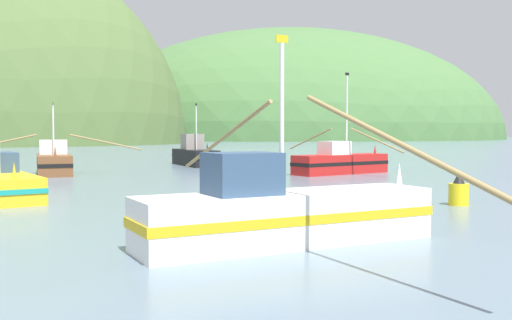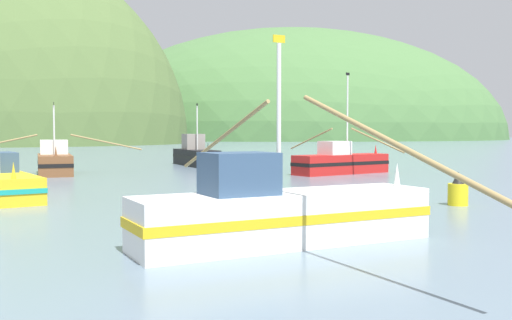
% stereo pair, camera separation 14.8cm
% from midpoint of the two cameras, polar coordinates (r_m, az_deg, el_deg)
% --- Properties ---
extents(hill_far_left, '(178.06, 142.44, 91.31)m').
position_cam_midpoint_polar(hill_far_left, '(248.64, 3.41, 2.07)').
color(hill_far_left, '#47703D').
rests_on(hill_far_left, ground).
extents(fishing_boat_red, '(7.95, 10.21, 7.39)m').
position_cam_midpoint_polar(fishing_boat_red, '(42.94, 8.15, -0.20)').
color(fishing_boat_red, red).
rests_on(fishing_boat_red, ground).
extents(fishing_boat_brown, '(12.19, 6.66, 5.18)m').
position_cam_midpoint_polar(fishing_boat_brown, '(44.38, -19.27, -0.21)').
color(fishing_boat_brown, brown).
rests_on(fishing_boat_brown, ground).
extents(fishing_boat_black, '(4.30, 8.19, 5.62)m').
position_cam_midpoint_polar(fishing_boat_black, '(53.43, -6.11, 0.47)').
color(fishing_boat_black, black).
rests_on(fishing_boat_black, ground).
extents(fishing_boat_white, '(8.70, 14.67, 5.65)m').
position_cam_midpoint_polar(fishing_boat_white, '(15.87, 2.54, -5.23)').
color(fishing_boat_white, white).
rests_on(fishing_boat_white, ground).
extents(channel_buoy, '(0.82, 0.82, 1.41)m').
position_cam_midpoint_polar(channel_buoy, '(25.74, 19.07, -2.94)').
color(channel_buoy, yellow).
rests_on(channel_buoy, ground).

